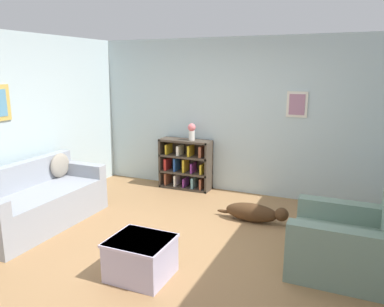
# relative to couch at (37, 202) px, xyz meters

# --- Properties ---
(ground_plane) EXTENTS (14.00, 14.00, 0.00)m
(ground_plane) POSITION_rel_couch_xyz_m (2.01, 0.26, -0.32)
(ground_plane) COLOR #997047
(wall_back) EXTENTS (5.60, 0.13, 2.60)m
(wall_back) POSITION_rel_couch_xyz_m (2.02, 2.51, 0.98)
(wall_back) COLOR silver
(wall_back) RESTS_ON ground_plane
(wall_left) EXTENTS (0.13, 5.00, 2.60)m
(wall_left) POSITION_rel_couch_xyz_m (-0.54, 0.26, 0.98)
(wall_left) COLOR silver
(wall_left) RESTS_ON ground_plane
(couch) EXTENTS (0.83, 1.88, 0.85)m
(couch) POSITION_rel_couch_xyz_m (0.00, 0.00, 0.00)
(couch) COLOR #9399A3
(couch) RESTS_ON ground_plane
(bookshelf) EXTENTS (0.92, 0.32, 0.88)m
(bookshelf) POSITION_rel_couch_xyz_m (1.17, 2.30, 0.11)
(bookshelf) COLOR #42382D
(bookshelf) RESTS_ON ground_plane
(recliner_chair) EXTENTS (1.06, 0.98, 1.04)m
(recliner_chair) POSITION_rel_couch_xyz_m (3.95, 0.40, 0.02)
(recliner_chair) COLOR gray
(recliner_chair) RESTS_ON ground_plane
(coffee_table) EXTENTS (0.62, 0.56, 0.41)m
(coffee_table) POSITION_rel_couch_xyz_m (1.98, -0.56, -0.10)
(coffee_table) COLOR #BCB2D1
(coffee_table) RESTS_ON ground_plane
(dog) EXTENTS (1.03, 0.24, 0.26)m
(dog) POSITION_rel_couch_xyz_m (2.70, 1.29, -0.19)
(dog) COLOR #472D19
(dog) RESTS_ON ground_plane
(vase) EXTENTS (0.14, 0.14, 0.29)m
(vase) POSITION_rel_couch_xyz_m (1.30, 2.28, 0.72)
(vase) COLOR silver
(vase) RESTS_ON bookshelf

